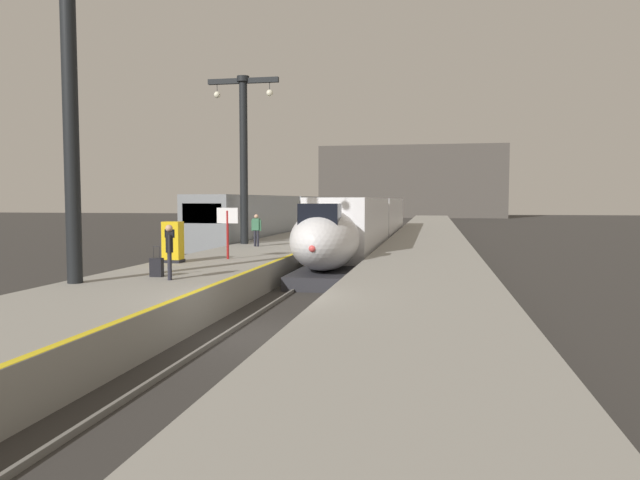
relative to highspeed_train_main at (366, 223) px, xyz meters
name	(u,v)px	position (x,y,z in m)	size (l,w,h in m)	color
ground_plane	(255,336)	(0.00, -25.28, -1.94)	(260.00, 260.00, 0.00)	#33302D
platform_left	(306,244)	(-4.05, -0.53, -1.41)	(4.80, 110.00, 1.05)	gray
platform_right	(427,246)	(4.05, -0.53, -1.41)	(4.80, 110.00, 1.05)	gray
platform_left_safety_stripe	(339,236)	(-1.77, -0.53, -0.88)	(0.20, 107.80, 0.01)	yellow
rail_main_left	(359,248)	(-0.75, 2.22, -1.88)	(0.08, 110.00, 0.12)	slate
rail_main_right	(380,248)	(0.75, 2.22, -1.88)	(0.08, 110.00, 0.12)	slate
rail_secondary_left	(250,246)	(-8.85, 2.22, -1.88)	(0.08, 110.00, 0.12)	slate
rail_secondary_right	(270,247)	(-7.35, 2.22, -1.88)	(0.08, 110.00, 0.12)	slate
highspeed_train_main	(366,223)	(0.00, 0.00, 0.00)	(2.92, 37.17, 3.60)	silver
regional_train_adjacent	(284,216)	(-8.10, 9.34, 0.19)	(2.85, 36.60, 3.80)	gray
station_column_near	(70,84)	(-5.90, -24.02, 4.89)	(4.00, 0.68, 9.65)	black
station_column_mid	(244,144)	(-5.90, -8.07, 4.64)	(4.00, 0.68, 9.19)	black
passenger_near_edge	(169,248)	(-3.47, -22.82, 0.10)	(0.36, 0.52, 1.69)	#23232D
passenger_mid_platform	(318,223)	(-2.62, -3.57, 0.10)	(0.24, 0.57, 1.69)	#23232D
passenger_far_waiting	(256,228)	(-4.70, -9.74, 0.10)	(0.56, 0.28, 1.69)	#23232D
rolling_suitcase	(157,267)	(-4.20, -22.22, -0.58)	(0.40, 0.22, 0.98)	black
ticket_machine_yellow	(173,244)	(-5.55, -18.07, -0.14)	(0.76, 0.62, 1.60)	yellow
departure_info_board	(228,223)	(-3.91, -16.38, 0.62)	(0.90, 0.10, 2.12)	maroon
terminus_back_wall	(411,182)	(0.00, 76.72, 5.06)	(36.00, 2.00, 14.00)	#4C4742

